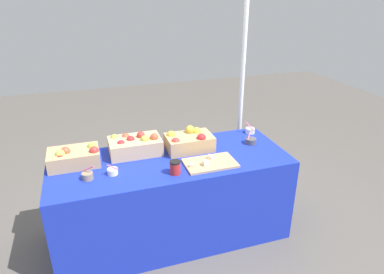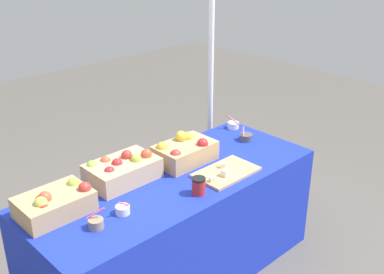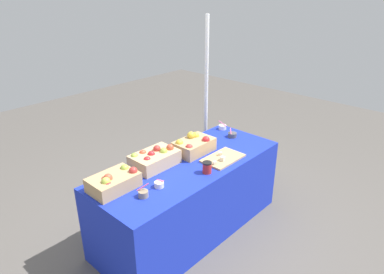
% 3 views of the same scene
% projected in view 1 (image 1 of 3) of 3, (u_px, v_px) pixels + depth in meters
% --- Properties ---
extents(ground_plane, '(10.00, 10.00, 0.00)m').
position_uv_depth(ground_plane, '(173.00, 232.00, 3.03)').
color(ground_plane, '#56514C').
extents(table, '(1.90, 0.76, 0.74)m').
position_uv_depth(table, '(172.00, 197.00, 2.88)').
color(table, '#192DB7').
rests_on(table, ground_plane).
extents(apple_crate_left, '(0.38, 0.26, 0.16)m').
position_uv_depth(apple_crate_left, '(74.00, 157.00, 2.61)').
color(apple_crate_left, tan).
rests_on(apple_crate_left, table).
extents(apple_crate_middle, '(0.42, 0.27, 0.17)m').
position_uv_depth(apple_crate_middle, '(135.00, 145.00, 2.80)').
color(apple_crate_middle, tan).
rests_on(apple_crate_middle, table).
extents(apple_crate_right, '(0.39, 0.25, 0.19)m').
position_uv_depth(apple_crate_right, '(189.00, 141.00, 2.86)').
color(apple_crate_right, tan).
rests_on(apple_crate_right, table).
extents(cutting_board_front, '(0.40, 0.25, 0.06)m').
position_uv_depth(cutting_board_front, '(210.00, 163.00, 2.64)').
color(cutting_board_front, tan).
rests_on(cutting_board_front, table).
extents(sample_bowl_near, '(0.09, 0.09, 0.11)m').
position_uv_depth(sample_bowl_near, '(250.00, 130.00, 3.20)').
color(sample_bowl_near, silver).
rests_on(sample_bowl_near, table).
extents(sample_bowl_mid, '(0.09, 0.08, 0.11)m').
position_uv_depth(sample_bowl_mid, '(88.00, 176.00, 2.43)').
color(sample_bowl_mid, gray).
rests_on(sample_bowl_mid, table).
extents(sample_bowl_far, '(0.08, 0.08, 0.10)m').
position_uv_depth(sample_bowl_far, '(113.00, 171.00, 2.50)').
color(sample_bowl_far, silver).
rests_on(sample_bowl_far, table).
extents(sample_bowl_extra, '(0.10, 0.10, 0.10)m').
position_uv_depth(sample_bowl_extra, '(251.00, 141.00, 2.98)').
color(sample_bowl_extra, '#4C4C51').
rests_on(sample_bowl_extra, table).
extents(coffee_cup, '(0.08, 0.08, 0.10)m').
position_uv_depth(coffee_cup, '(175.00, 167.00, 2.49)').
color(coffee_cup, red).
rests_on(coffee_cup, table).
extents(tent_pole, '(0.04, 0.04, 1.96)m').
position_uv_depth(tent_pole, '(241.00, 100.00, 3.35)').
color(tent_pole, white).
rests_on(tent_pole, ground_plane).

